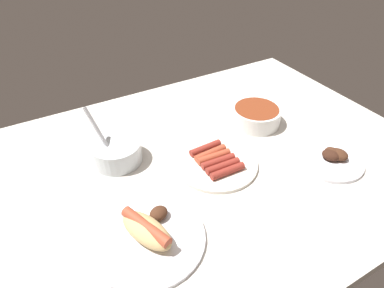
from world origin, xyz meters
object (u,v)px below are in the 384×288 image
bowl_chili (256,115)px  plate_hotdog_assembled (147,234)px  bowl_coleslaw (116,151)px  plate_sausages (216,162)px  plate_grilled_meat (331,158)px

bowl_chili → plate_hotdog_assembled: same height
bowl_coleslaw → plate_sausages: bowl_coleslaw is taller
plate_grilled_meat → plate_sausages: bearing=-27.2°
bowl_coleslaw → bowl_chili: (-44.59, 4.15, -0.27)cm
bowl_chili → plate_sausages: bearing=26.2°
plate_grilled_meat → bowl_chili: size_ratio=1.19×
plate_sausages → bowl_chili: bearing=-153.8°
bowl_coleslaw → plate_hotdog_assembled: 28.47cm
bowl_coleslaw → plate_grilled_meat: size_ratio=0.87×
plate_sausages → plate_hotdog_assembled: size_ratio=0.91×
plate_grilled_meat → plate_hotdog_assembled: plate_hotdog_assembled is taller
plate_hotdog_assembled → plate_grilled_meat: bearing=178.7°
plate_hotdog_assembled → bowl_coleslaw: bearing=-96.7°
plate_sausages → plate_grilled_meat: bearing=152.8°
plate_grilled_meat → bowl_chili: bearing=-76.1°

